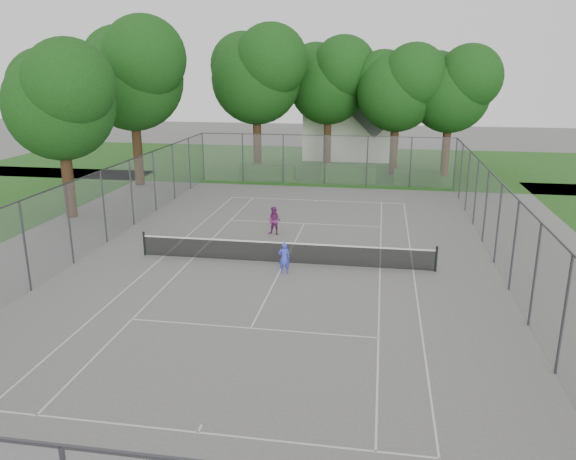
% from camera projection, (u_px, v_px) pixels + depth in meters
% --- Properties ---
extents(ground, '(120.00, 120.00, 0.00)m').
position_uv_depth(ground, '(284.00, 263.00, 24.35)').
color(ground, '#63615E').
rests_on(ground, ground).
extents(grass_far, '(60.00, 20.00, 0.00)m').
position_uv_depth(grass_far, '(335.00, 163.00, 48.95)').
color(grass_far, '#1F4E16').
rests_on(grass_far, ground).
extents(court_markings, '(11.03, 23.83, 0.01)m').
position_uv_depth(court_markings, '(284.00, 263.00, 24.34)').
color(court_markings, silver).
rests_on(court_markings, ground).
extents(tennis_net, '(12.87, 0.10, 1.10)m').
position_uv_depth(tennis_net, '(284.00, 252.00, 24.20)').
color(tennis_net, black).
rests_on(tennis_net, ground).
extents(perimeter_fence, '(18.08, 34.08, 3.52)m').
position_uv_depth(perimeter_fence, '(284.00, 223.00, 23.84)').
color(perimeter_fence, '#38383D').
rests_on(perimeter_fence, ground).
extents(tree_far_left, '(7.87, 7.19, 11.31)m').
position_uv_depth(tree_far_left, '(257.00, 72.00, 42.74)').
color(tree_far_left, '#321F12').
rests_on(tree_far_left, ground).
extents(tree_far_midleft, '(7.36, 6.72, 10.58)m').
position_uv_depth(tree_far_midleft, '(330.00, 78.00, 45.27)').
color(tree_far_midleft, '#321F12').
rests_on(tree_far_midleft, ground).
extents(tree_far_midright, '(6.89, 6.29, 9.90)m').
position_uv_depth(tree_far_midright, '(398.00, 85.00, 42.18)').
color(tree_far_midright, '#321F12').
rests_on(tree_far_midright, ground).
extents(tree_far_right, '(6.82, 6.22, 9.80)m').
position_uv_depth(tree_far_right, '(452.00, 86.00, 41.79)').
color(tree_far_right, '#321F12').
rests_on(tree_far_right, ground).
extents(tree_side_back, '(7.98, 7.29, 11.48)m').
position_uv_depth(tree_side_back, '(132.00, 71.00, 37.99)').
color(tree_side_back, '#321F12').
rests_on(tree_side_back, ground).
extents(tree_side_front, '(6.72, 6.14, 9.66)m').
position_uv_depth(tree_side_front, '(59.00, 97.00, 29.85)').
color(tree_side_front, '#321F12').
rests_on(tree_side_front, ground).
extents(hedge_left, '(4.17, 1.25, 1.04)m').
position_uv_depth(hedge_left, '(267.00, 172.00, 42.17)').
color(hedge_left, '#204C18').
rests_on(hedge_left, ground).
extents(hedge_mid, '(4.00, 1.14, 1.26)m').
position_uv_depth(hedge_mid, '(349.00, 174.00, 41.04)').
color(hedge_mid, '#204C18').
rests_on(hedge_mid, ground).
extents(hedge_right, '(3.25, 1.19, 0.97)m').
position_uv_depth(hedge_right, '(417.00, 177.00, 40.43)').
color(hedge_right, '#204C18').
rests_on(hedge_right, ground).
extents(house, '(8.38, 6.49, 10.43)m').
position_uv_depth(house, '(353.00, 111.00, 51.35)').
color(house, silver).
rests_on(house, ground).
extents(girl_player, '(0.54, 0.43, 1.32)m').
position_uv_depth(girl_player, '(284.00, 258.00, 22.99)').
color(girl_player, blue).
rests_on(girl_player, ground).
extents(woman_player, '(0.81, 0.71, 1.44)m').
position_uv_depth(woman_player, '(274.00, 221.00, 28.23)').
color(woman_player, '#762768').
rests_on(woman_player, ground).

